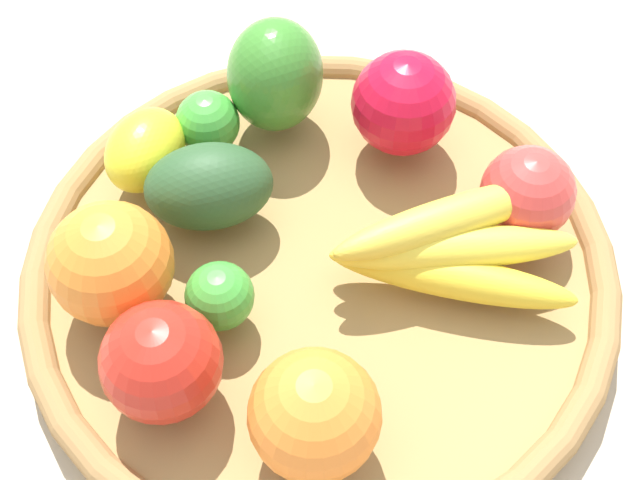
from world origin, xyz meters
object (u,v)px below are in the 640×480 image
object	(u,v)px
bell_pepper	(275,75)
lime_1	(208,123)
apple_0	(161,362)
orange_1	(315,415)
apple_1	(403,103)
banana_bunch	(452,248)
apple_2	(528,193)
orange_0	(111,263)
lime_0	(220,296)
avocado	(209,186)
lemon_0	(145,150)

from	to	relation	value
bell_pepper	lime_1	bearing A→B (deg)	-46.04
bell_pepper	apple_0	xyz separation A→B (m)	(0.03, 0.24, -0.01)
orange_1	apple_0	bearing A→B (deg)	-13.10
apple_1	bell_pepper	size ratio (longest dim) A/B	0.87
banana_bunch	bell_pepper	bearing A→B (deg)	-42.49
apple_2	orange_0	bearing A→B (deg)	20.66
apple_2	lime_0	bearing A→B (deg)	28.03
apple_2	bell_pepper	xyz separation A→B (m)	(0.19, -0.08, 0.01)
bell_pepper	orange_0	bearing A→B (deg)	-16.89
apple_1	apple_2	bearing A→B (deg)	143.52
avocado	lime_0	world-z (taller)	avocado
apple_1	lime_0	distance (m)	0.20
avocado	bell_pepper	distance (m)	0.10
apple_0	orange_1	bearing A→B (deg)	166.90
lime_0	apple_1	bearing A→B (deg)	-121.28
lime_0	bell_pepper	bearing A→B (deg)	-92.29
lime_0	apple_0	xyz separation A→B (m)	(0.02, 0.06, 0.01)
banana_bunch	lime_0	bearing A→B (deg)	20.45
banana_bunch	bell_pepper	size ratio (longest dim) A/B	1.91
apple_1	bell_pepper	bearing A→B (deg)	-6.25
orange_0	lime_0	world-z (taller)	orange_0
orange_0	banana_bunch	world-z (taller)	orange_0
apple_1	orange_0	world-z (taller)	orange_0
banana_bunch	orange_1	distance (m)	0.15
lime_0	lime_1	world-z (taller)	lime_1
orange_1	lime_1	bearing A→B (deg)	-63.83
orange_1	bell_pepper	bearing A→B (deg)	-75.95
apple_1	avocado	world-z (taller)	apple_1
orange_0	lime_1	size ratio (longest dim) A/B	1.69
avocado	apple_0	size ratio (longest dim) A/B	1.21
lemon_0	bell_pepper	bearing A→B (deg)	-140.52
lime_0	avocado	bearing A→B (deg)	-73.99
bell_pepper	apple_1	bearing A→B (deg)	90.29
orange_0	apple_2	distance (m)	0.28
lime_1	lemon_0	world-z (taller)	lemon_0
banana_bunch	orange_1	bearing A→B (deg)	61.50
orange_0	lime_0	bearing A→B (deg)	176.73
orange_1	apple_1	bearing A→B (deg)	-97.05
apple_1	lime_0	world-z (taller)	apple_1
avocado	lime_1	world-z (taller)	avocado
apple_2	bell_pepper	distance (m)	0.20
banana_bunch	orange_1	xyz separation A→B (m)	(0.07, 0.13, 0.01)
avocado	apple_2	distance (m)	0.22
apple_2	apple_0	bearing A→B (deg)	36.77
orange_0	banana_bunch	distance (m)	0.22
lime_1	apple_1	bearing A→B (deg)	-170.22
apple_2	apple_0	xyz separation A→B (m)	(0.22, 0.16, 0.00)
avocado	apple_2	world-z (taller)	apple_2
orange_0	lime_0	size ratio (longest dim) A/B	1.79
apple_2	lime_1	size ratio (longest dim) A/B	1.37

